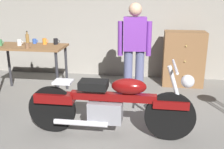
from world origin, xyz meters
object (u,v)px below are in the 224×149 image
(motorcycle, at_px, (110,104))
(mug_white_ceramic, at_px, (19,42))
(wooden_dresser, at_px, (183,59))
(mug_black_matte, at_px, (56,41))
(mug_green_speckled, at_px, (0,43))
(mug_orange_travel, at_px, (45,41))
(mug_brown_stoneware, at_px, (27,46))
(mug_blue_enamel, at_px, (35,41))
(bottle, at_px, (27,39))
(person_standing, at_px, (134,48))

(motorcycle, distance_m, mug_white_ceramic, 2.39)
(wooden_dresser, bearing_deg, mug_black_matte, -164.64)
(mug_green_speckled, relative_size, mug_orange_travel, 1.05)
(mug_black_matte, bearing_deg, mug_green_speckled, -163.67)
(wooden_dresser, height_order, mug_black_matte, wooden_dresser)
(motorcycle, height_order, mug_white_ceramic, mug_white_ceramic)
(mug_brown_stoneware, bearing_deg, mug_black_matte, 48.40)
(motorcycle, bearing_deg, mug_green_speckled, 149.71)
(motorcycle, bearing_deg, mug_black_matte, 128.74)
(wooden_dresser, relative_size, mug_blue_enamel, 10.38)
(mug_black_matte, distance_m, bottle, 0.55)
(person_standing, relative_size, mug_black_matte, 14.31)
(mug_brown_stoneware, height_order, mug_blue_enamel, mug_blue_enamel)
(motorcycle, distance_m, mug_orange_travel, 2.20)
(motorcycle, height_order, mug_orange_travel, mug_orange_travel)
(mug_brown_stoneware, relative_size, mug_black_matte, 0.87)
(wooden_dresser, distance_m, mug_white_ceramic, 3.19)
(person_standing, distance_m, mug_orange_travel, 1.70)
(mug_green_speckled, relative_size, mug_black_matte, 1.00)
(mug_green_speckled, xyz_separation_m, mug_white_ceramic, (0.33, 0.09, -0.00))
(mug_green_speckled, xyz_separation_m, mug_black_matte, (0.95, 0.28, -0.00))
(mug_brown_stoneware, bearing_deg, mug_green_speckled, 167.02)
(mug_black_matte, bearing_deg, motorcycle, -51.13)
(mug_brown_stoneware, distance_m, mug_blue_enamel, 0.45)
(mug_brown_stoneware, distance_m, bottle, 0.45)
(bottle, bearing_deg, mug_black_matte, 0.71)
(motorcycle, height_order, mug_brown_stoneware, motorcycle)
(wooden_dresser, relative_size, mug_green_speckled, 9.39)
(motorcycle, relative_size, mug_orange_travel, 19.55)
(motorcycle, xyz_separation_m, mug_black_matte, (-1.26, 1.57, 0.51))
(person_standing, xyz_separation_m, wooden_dresser, (0.94, 0.90, -0.38))
(person_standing, distance_m, bottle, 2.04)
(person_standing, relative_size, mug_green_speckled, 14.26)
(mug_orange_travel, relative_size, mug_black_matte, 0.96)
(bottle, bearing_deg, motorcycle, -40.68)
(mug_brown_stoneware, distance_m, mug_black_matte, 0.55)
(wooden_dresser, distance_m, mug_brown_stoneware, 3.01)
(wooden_dresser, relative_size, mug_orange_travel, 9.82)
(mug_green_speckled, height_order, bottle, bottle)
(person_standing, height_order, bottle, person_standing)
(person_standing, height_order, mug_white_ceramic, person_standing)
(motorcycle, distance_m, mug_black_matte, 2.08)
(wooden_dresser, height_order, mug_brown_stoneware, wooden_dresser)
(mug_blue_enamel, distance_m, bottle, 0.14)
(person_standing, bearing_deg, mug_black_matte, -14.06)
(mug_brown_stoneware, xyz_separation_m, mug_black_matte, (0.37, 0.41, 0.01))
(person_standing, height_order, mug_black_matte, person_standing)
(motorcycle, xyz_separation_m, mug_blue_enamel, (-1.69, 1.60, 0.50))
(motorcycle, bearing_deg, wooden_dresser, 62.52)
(mug_white_ceramic, bearing_deg, mug_green_speckled, -165.49)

